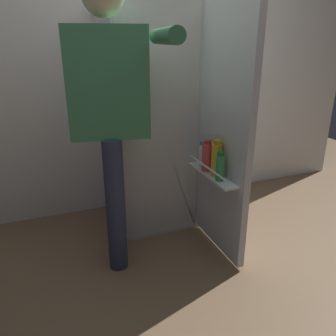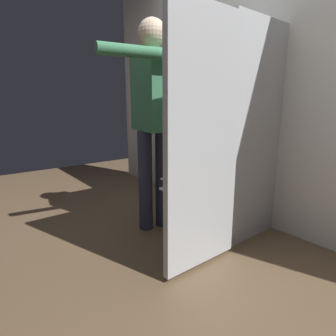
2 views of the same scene
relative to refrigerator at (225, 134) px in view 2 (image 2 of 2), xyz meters
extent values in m
plane|color=brown|center=(-0.02, -0.51, -0.84)|extent=(6.72, 6.72, 0.00)
cube|color=silver|center=(-0.02, 0.41, 0.44)|extent=(4.40, 0.10, 2.55)
cube|color=silver|center=(-0.02, 0.05, 0.00)|extent=(0.61, 0.62, 1.68)
cube|color=white|center=(-0.02, -0.26, 0.00)|extent=(0.57, 0.01, 1.64)
cube|color=white|center=(-0.02, -0.21, 0.12)|extent=(0.53, 0.09, 0.01)
cube|color=silver|center=(0.30, -0.56, -0.01)|extent=(0.05, 0.60, 1.61)
cube|color=white|center=(0.23, -0.56, -0.27)|extent=(0.10, 0.51, 0.01)
cylinder|color=silver|center=(0.19, -0.56, -0.21)|extent=(0.01, 0.49, 0.01)
cylinder|color=green|center=(0.22, -0.68, -0.18)|extent=(0.05, 0.05, 0.16)
cylinder|color=#195B28|center=(0.22, -0.68, -0.09)|extent=(0.04, 0.04, 0.03)
cylinder|color=white|center=(0.24, -0.42, -0.18)|extent=(0.06, 0.06, 0.16)
cylinder|color=#335BB2|center=(0.24, -0.42, -0.09)|extent=(0.06, 0.06, 0.02)
cylinder|color=gold|center=(0.24, -0.60, -0.16)|extent=(0.07, 0.07, 0.21)
cylinder|color=#BC8419|center=(0.24, -0.60, -0.04)|extent=(0.05, 0.05, 0.03)
cylinder|color=#DB4C47|center=(0.23, -0.50, -0.17)|extent=(0.07, 0.07, 0.19)
cylinder|color=#B22D28|center=(0.23, -0.50, -0.06)|extent=(0.05, 0.05, 0.03)
cylinder|color=#4C7F3D|center=(-0.11, -0.21, 0.16)|extent=(0.07, 0.07, 0.08)
cylinder|color=#2D334C|center=(-0.38, -0.37, -0.41)|extent=(0.12, 0.12, 0.86)
cylinder|color=#2D334C|center=(-0.41, -0.53, -0.41)|extent=(0.12, 0.12, 0.86)
cube|color=#3D7F56|center=(-0.40, -0.45, 0.33)|extent=(0.48, 0.30, 0.61)
sphere|color=beige|center=(-0.40, -0.45, 0.78)|extent=(0.22, 0.22, 0.22)
cylinder|color=#3D7F56|center=(-0.36, -0.23, 0.31)|extent=(0.08, 0.08, 0.58)
cylinder|color=#3D7F56|center=(-0.16, -0.72, 0.58)|extent=(0.19, 0.58, 0.08)
camera|label=1|loc=(-0.79, -2.39, 0.56)|focal=36.29mm
camera|label=2|loc=(1.47, -1.77, 0.23)|focal=28.98mm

